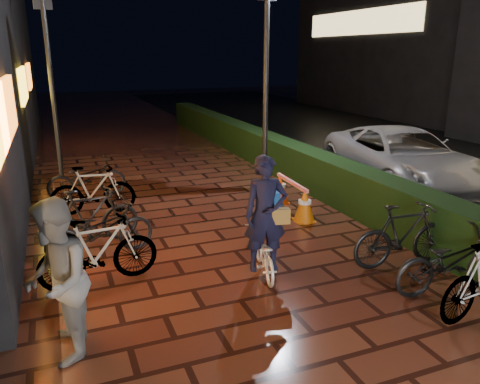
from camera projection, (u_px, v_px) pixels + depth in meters
name	position (u px, v px, depth m)	size (l,w,h in m)	color
ground	(293.00, 312.00, 6.44)	(80.00, 80.00, 0.00)	#381911
asphalt_road	(480.00, 171.00, 14.08)	(11.00, 60.00, 0.01)	black
hedge	(267.00, 150.00, 14.59)	(0.70, 20.00, 1.00)	black
bystander_person	(57.00, 282.00, 5.25)	(0.94, 0.73, 1.93)	#5F5F62
van	(402.00, 157.00, 12.40)	(2.49, 5.40, 1.50)	#9F9FA3
lamp_post_hedge	(266.00, 83.00, 11.44)	(0.47, 0.14, 4.91)	black
lamp_post_sf	(52.00, 83.00, 12.46)	(0.46, 0.15, 4.79)	black
cyclist	(265.00, 232.00, 7.32)	(0.79, 1.44, 1.97)	white
traffic_barrier	(291.00, 196.00, 10.42)	(0.52, 1.77, 0.71)	orange
cart_assembly	(269.00, 201.00, 9.41)	(0.78, 0.67, 1.10)	black
parked_bikes_storefront	(93.00, 208.00, 9.10)	(2.07, 5.49, 1.09)	black
parked_bikes_hedge	(445.00, 257.00, 6.94)	(1.93, 2.34, 1.09)	black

